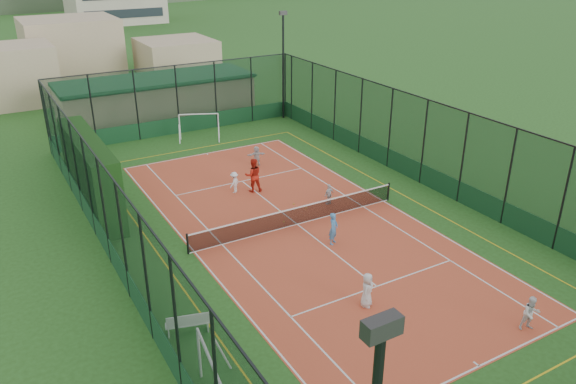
% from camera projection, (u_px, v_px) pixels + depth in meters
% --- Properties ---
extents(ground, '(300.00, 300.00, 0.00)m').
position_uv_depth(ground, '(297.00, 225.00, 28.17)').
color(ground, '#264E1B').
rests_on(ground, ground).
extents(court_slab, '(11.17, 23.97, 0.01)m').
position_uv_depth(court_slab, '(297.00, 224.00, 28.17)').
color(court_slab, '#C6462C').
rests_on(court_slab, ground).
extents(tennis_net, '(11.67, 0.12, 1.06)m').
position_uv_depth(tennis_net, '(297.00, 215.00, 27.96)').
color(tennis_net, black).
rests_on(tennis_net, ground).
extents(perimeter_fence, '(18.12, 34.12, 5.00)m').
position_uv_depth(perimeter_fence, '(298.00, 179.00, 27.15)').
color(perimeter_fence, black).
rests_on(perimeter_fence, ground).
extents(floodlight_ne, '(0.60, 0.26, 8.25)m').
position_uv_depth(floodlight_ne, '(283.00, 66.00, 43.53)').
color(floodlight_ne, black).
rests_on(floodlight_ne, ground).
extents(clubhouse, '(15.20, 7.20, 3.15)m').
position_uv_depth(clubhouse, '(157.00, 97.00, 44.92)').
color(clubhouse, tan).
rests_on(clubhouse, ground).
extents(hedge_left, '(1.31, 8.76, 3.83)m').
position_uv_depth(hedge_left, '(90.00, 173.00, 29.37)').
color(hedge_left, black).
rests_on(hedge_left, ground).
extents(white_bench, '(1.66, 0.86, 0.90)m').
position_uv_depth(white_bench, '(188.00, 322.00, 20.22)').
color(white_bench, white).
rests_on(white_bench, ground).
extents(futsal_goal_near, '(3.07, 1.25, 1.92)m').
position_uv_depth(futsal_goal_near, '(211.00, 383.00, 16.73)').
color(futsal_goal_near, white).
rests_on(futsal_goal_near, ground).
extents(futsal_goal_far, '(2.92, 1.88, 1.83)m').
position_uv_depth(futsal_goal_far, '(199.00, 127.00, 40.03)').
color(futsal_goal_far, white).
rests_on(futsal_goal_far, ground).
extents(child_near_left, '(0.83, 0.79, 1.43)m').
position_uv_depth(child_near_left, '(367.00, 290.00, 21.62)').
color(child_near_left, silver).
rests_on(child_near_left, court_slab).
extents(child_near_mid, '(0.68, 0.63, 1.57)m').
position_uv_depth(child_near_mid, '(333.00, 228.00, 26.09)').
color(child_near_mid, '#4689C7').
rests_on(child_near_mid, court_slab).
extents(child_near_right, '(0.81, 0.73, 1.38)m').
position_uv_depth(child_near_right, '(531.00, 313.00, 20.30)').
color(child_near_right, silver).
rests_on(child_near_right, court_slab).
extents(child_far_left, '(0.91, 0.82, 1.22)m').
position_uv_depth(child_far_left, '(234.00, 182.00, 31.52)').
color(child_far_left, white).
rests_on(child_far_left, court_slab).
extents(child_far_right, '(0.73, 0.44, 1.16)m').
position_uv_depth(child_far_right, '(329.00, 194.00, 30.11)').
color(child_far_right, silver).
rests_on(child_far_right, court_slab).
extents(child_far_back, '(1.23, 0.62, 1.27)m').
position_uv_depth(child_far_back, '(257.00, 156.00, 35.34)').
color(child_far_back, silver).
rests_on(child_far_back, court_slab).
extents(coach, '(1.11, 0.96, 1.96)m').
position_uv_depth(coach, '(253.00, 175.00, 31.52)').
color(coach, red).
rests_on(coach, court_slab).
extents(tennis_balls, '(5.42, 1.62, 0.07)m').
position_uv_depth(tennis_balls, '(291.00, 210.00, 29.55)').
color(tennis_balls, '#CCE033').
rests_on(tennis_balls, court_slab).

